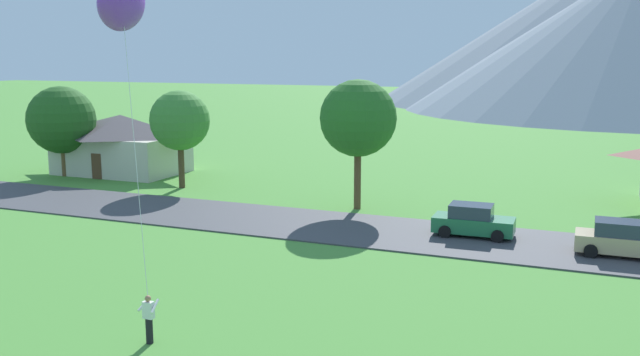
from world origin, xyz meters
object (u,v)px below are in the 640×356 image
(tree_center, at_px, (62,120))
(parked_car_green_west_end, at_px, (473,221))
(tree_left_of_center, at_px, (180,121))
(kite_flyer_with_kite, at_px, (121,5))
(tree_near_left, at_px, (358,119))
(parked_car_tan_mid_west, at_px, (621,239))
(house_leftmost, at_px, (122,143))

(tree_center, xyz_separation_m, parked_car_green_west_end, (33.43, -6.56, -3.62))
(tree_left_of_center, height_order, kite_flyer_with_kite, kite_flyer_with_kite)
(tree_left_of_center, height_order, tree_center, tree_center)
(tree_near_left, xyz_separation_m, tree_left_of_center, (-14.13, 1.81, -0.79))
(tree_center, height_order, parked_car_tan_mid_west, tree_center)
(house_leftmost, xyz_separation_m, tree_center, (-3.28, -3.04, 2.02))
(kite_flyer_with_kite, bearing_deg, tree_center, 137.01)
(house_leftmost, bearing_deg, parked_car_green_west_end, -17.66)
(tree_near_left, bearing_deg, parked_car_tan_mid_west, -18.88)
(parked_car_tan_mid_west, bearing_deg, tree_left_of_center, 166.59)
(parked_car_green_west_end, relative_size, kite_flyer_with_kite, 0.34)
(tree_center, bearing_deg, tree_left_of_center, -3.22)
(tree_left_of_center, xyz_separation_m, parked_car_tan_mid_west, (29.20, -6.96, -4.02))
(kite_flyer_with_kite, bearing_deg, parked_car_tan_mid_west, 37.96)
(tree_near_left, bearing_deg, tree_center, 174.51)
(tree_near_left, relative_size, tree_left_of_center, 1.14)
(house_leftmost, bearing_deg, kite_flyer_with_kite, -51.16)
(kite_flyer_with_kite, bearing_deg, parked_car_green_west_end, 54.73)
(house_leftmost, height_order, tree_near_left, tree_near_left)
(parked_car_green_west_end, bearing_deg, house_leftmost, 162.34)
(tree_near_left, relative_size, parked_car_green_west_end, 1.90)
(house_leftmost, height_order, kite_flyer_with_kite, kite_flyer_with_kite)
(house_leftmost, relative_size, tree_left_of_center, 1.47)
(tree_near_left, distance_m, parked_car_green_west_end, 10.11)
(parked_car_tan_mid_west, relative_size, kite_flyer_with_kite, 0.34)
(parked_car_tan_mid_west, bearing_deg, tree_center, 169.39)
(house_leftmost, relative_size, parked_car_tan_mid_west, 2.47)
(tree_left_of_center, relative_size, tree_center, 0.99)
(tree_center, height_order, parked_car_green_west_end, tree_center)
(tree_center, distance_m, parked_car_green_west_end, 34.26)
(tree_left_of_center, distance_m, kite_flyer_with_kite, 24.58)
(parked_car_green_west_end, distance_m, parked_car_tan_mid_west, 7.25)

